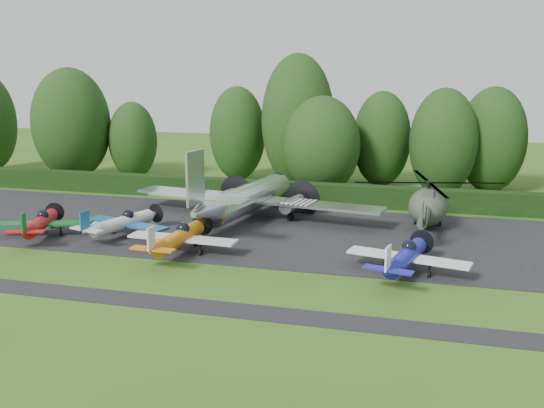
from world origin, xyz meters
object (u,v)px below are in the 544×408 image
(transport_plane, at_px, (248,198))
(light_plane_orange, at_px, (179,238))
(light_plane_white, at_px, (123,223))
(light_plane_blue, at_px, (406,257))
(light_plane_red, at_px, (41,223))
(helicopter, at_px, (428,203))

(transport_plane, bearing_deg, light_plane_orange, -108.77)
(light_plane_white, height_order, light_plane_blue, light_plane_blue)
(transport_plane, height_order, light_plane_orange, transport_plane)
(transport_plane, bearing_deg, light_plane_blue, -47.71)
(transport_plane, bearing_deg, light_plane_red, -155.98)
(transport_plane, relative_size, light_plane_blue, 2.81)
(light_plane_blue, distance_m, helicopter, 12.40)
(light_plane_red, xyz_separation_m, light_plane_blue, (27.25, -1.78, 0.06))
(light_plane_white, bearing_deg, light_plane_red, 178.89)
(helicopter, bearing_deg, light_plane_white, -161.06)
(transport_plane, xyz_separation_m, light_plane_red, (-13.70, -8.98, -0.86))
(transport_plane, bearing_deg, light_plane_white, -145.93)
(light_plane_red, relative_size, light_plane_white, 1.00)
(light_plane_white, xyz_separation_m, light_plane_orange, (5.99, -3.11, 0.08))
(helicopter, bearing_deg, transport_plane, -176.55)
(light_plane_orange, distance_m, light_plane_blue, 15.30)
(light_plane_red, height_order, light_plane_orange, light_plane_orange)
(light_plane_orange, xyz_separation_m, helicopter, (16.43, 11.96, 0.81))
(transport_plane, distance_m, light_plane_white, 10.67)
(light_plane_red, relative_size, helicopter, 0.55)
(transport_plane, distance_m, light_plane_blue, 17.32)
(light_plane_red, distance_m, light_plane_white, 6.19)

